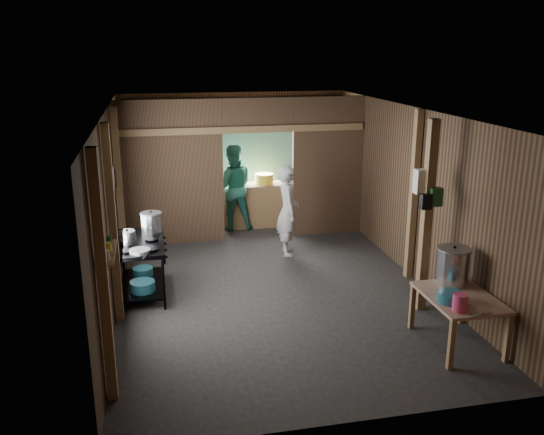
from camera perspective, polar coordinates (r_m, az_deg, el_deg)
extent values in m
cube|color=black|center=(8.86, -0.27, -6.47)|extent=(4.50, 7.00, 0.00)
cube|color=#37322D|center=(8.20, -0.29, 10.50)|extent=(4.50, 7.00, 0.00)
cube|color=brown|center=(11.80, -3.74, 5.97)|extent=(4.50, 0.00, 2.60)
cube|color=brown|center=(5.25, 7.56, -8.01)|extent=(4.50, 0.00, 2.60)
cube|color=brown|center=(8.29, -15.69, 0.79)|extent=(0.00, 7.00, 2.60)
cube|color=brown|center=(9.14, 13.67, 2.39)|extent=(0.00, 7.00, 2.60)
cube|color=brown|center=(10.42, -9.94, 4.32)|extent=(1.85, 0.10, 2.60)
cube|color=brown|center=(10.90, 5.52, 5.03)|extent=(1.35, 0.10, 2.60)
cube|color=brown|center=(10.42, -1.41, 10.15)|extent=(1.30, 0.10, 0.60)
cube|color=#68A9A1|center=(11.75, -3.70, 5.67)|extent=(4.40, 0.06, 2.50)
cube|color=olive|center=(11.51, -1.79, 1.25)|extent=(1.20, 0.50, 0.85)
cylinder|color=white|center=(11.65, -2.50, 8.83)|extent=(0.20, 0.03, 0.20)
cube|color=olive|center=(5.83, -16.39, -5.99)|extent=(0.10, 0.12, 2.60)
cube|color=olive|center=(7.52, -15.49, -0.80)|extent=(0.10, 0.12, 2.60)
cube|color=olive|center=(9.45, -14.87, 2.75)|extent=(0.10, 0.12, 2.60)
cube|color=olive|center=(8.94, 13.81, 2.06)|extent=(0.10, 0.12, 2.60)
cube|color=olive|center=(7.85, 15.05, -0.05)|extent=(0.12, 0.12, 2.60)
cube|color=olive|center=(10.36, -2.72, 8.70)|extent=(4.40, 0.12, 0.12)
cylinder|color=gray|center=(8.60, -15.46, 3.76)|extent=(0.03, 0.34, 0.34)
cylinder|color=black|center=(9.01, -15.28, 3.69)|extent=(0.03, 0.30, 0.30)
cube|color=olive|center=(6.26, -15.89, -3.40)|extent=(0.14, 0.80, 0.03)
cylinder|color=white|center=(6.00, -16.08, -3.62)|extent=(0.07, 0.07, 0.10)
cylinder|color=yellow|center=(6.23, -15.94, -2.84)|extent=(0.08, 0.08, 0.10)
cylinder|color=#1D5024|center=(6.44, -15.82, -2.20)|extent=(0.06, 0.06, 0.10)
cube|color=white|center=(7.78, 14.72, 3.49)|extent=(0.22, 0.15, 0.32)
cube|color=#1D5024|center=(7.75, 15.87, 1.98)|extent=(0.16, 0.12, 0.24)
cube|color=black|center=(7.68, 14.99, 1.54)|extent=(0.14, 0.10, 0.20)
cylinder|color=#226170|center=(8.37, -12.68, -6.65)|extent=(0.35, 0.35, 0.14)
cylinder|color=#226170|center=(8.92, -12.66, -5.23)|extent=(0.30, 0.30, 0.12)
cylinder|color=#226170|center=(7.02, 17.22, -7.52)|extent=(0.34, 0.34, 0.12)
cylinder|color=#D1406D|center=(6.81, 18.11, -8.00)|extent=(0.21, 0.21, 0.20)
cube|color=silver|center=(6.81, 19.88, -9.04)|extent=(0.30, 0.09, 0.01)
cylinder|color=yellow|center=(11.42, -0.77, 3.85)|extent=(0.36, 0.36, 0.20)
cylinder|color=#B33027|center=(11.34, -3.44, 3.55)|extent=(0.11, 0.11, 0.13)
imported|color=beige|center=(9.83, 1.57, 0.69)|extent=(0.42, 0.60, 1.56)
imported|color=#287362|center=(11.22, -3.91, 3.03)|extent=(0.86, 0.69, 1.69)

